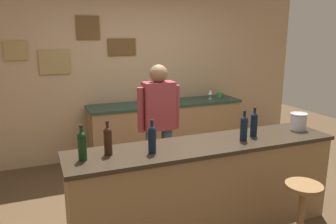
{
  "coord_description": "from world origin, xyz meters",
  "views": [
    {
      "loc": [
        -1.49,
        -3.11,
        1.96
      ],
      "look_at": [
        -0.05,
        0.45,
        1.05
      ],
      "focal_mm": 35.52,
      "sensor_mm": 36.0,
      "label": 1
    }
  ],
  "objects_px": {
    "bartender": "(159,123)",
    "coffee_mug": "(220,95)",
    "ice_bucket": "(299,121)",
    "wine_bottle_a": "(82,145)",
    "wine_bottle_c": "(152,138)",
    "wine_glass_b": "(173,96)",
    "bar_stool": "(302,207)",
    "wine_bottle_d": "(244,127)",
    "wine_bottle_e": "(254,123)",
    "wine_glass_a": "(160,95)",
    "wine_glass_c": "(210,92)",
    "wine_bottle_b": "(108,140)"
  },
  "relations": [
    {
      "from": "wine_glass_b",
      "to": "wine_glass_c",
      "type": "bearing_deg",
      "value": 4.44
    },
    {
      "from": "wine_bottle_a",
      "to": "wine_bottle_e",
      "type": "height_order",
      "value": "same"
    },
    {
      "from": "wine_bottle_a",
      "to": "wine_glass_a",
      "type": "xyz_separation_m",
      "value": [
        1.49,
        2.1,
        -0.05
      ]
    },
    {
      "from": "ice_bucket",
      "to": "wine_glass_a",
      "type": "height_order",
      "value": "ice_bucket"
    },
    {
      "from": "bar_stool",
      "to": "wine_bottle_b",
      "type": "relative_size",
      "value": 2.22
    },
    {
      "from": "wine_bottle_a",
      "to": "wine_bottle_d",
      "type": "height_order",
      "value": "same"
    },
    {
      "from": "wine_bottle_d",
      "to": "ice_bucket",
      "type": "xyz_separation_m",
      "value": [
        0.79,
        0.1,
        -0.04
      ]
    },
    {
      "from": "bartender",
      "to": "wine_bottle_c",
      "type": "distance_m",
      "value": 0.97
    },
    {
      "from": "wine_bottle_a",
      "to": "wine_bottle_e",
      "type": "bearing_deg",
      "value": 0.58
    },
    {
      "from": "wine_bottle_e",
      "to": "coffee_mug",
      "type": "height_order",
      "value": "wine_bottle_e"
    },
    {
      "from": "bartender",
      "to": "wine_glass_b",
      "type": "height_order",
      "value": "bartender"
    },
    {
      "from": "wine_bottle_b",
      "to": "ice_bucket",
      "type": "distance_m",
      "value": 2.12
    },
    {
      "from": "wine_bottle_e",
      "to": "wine_glass_b",
      "type": "bearing_deg",
      "value": 92.1
    },
    {
      "from": "wine_bottle_c",
      "to": "wine_glass_b",
      "type": "bearing_deg",
      "value": 62.44
    },
    {
      "from": "ice_bucket",
      "to": "coffee_mug",
      "type": "relative_size",
      "value": 1.5
    },
    {
      "from": "wine_bottle_b",
      "to": "bartender",
      "type": "bearing_deg",
      "value": 45.38
    },
    {
      "from": "bartender",
      "to": "wine_bottle_a",
      "type": "bearing_deg",
      "value": -140.28
    },
    {
      "from": "wine_bottle_a",
      "to": "ice_bucket",
      "type": "bearing_deg",
      "value": 0.83
    },
    {
      "from": "wine_bottle_e",
      "to": "coffee_mug",
      "type": "distance_m",
      "value": 2.22
    },
    {
      "from": "wine_glass_a",
      "to": "wine_glass_c",
      "type": "bearing_deg",
      "value": -3.93
    },
    {
      "from": "wine_bottle_a",
      "to": "wine_bottle_c",
      "type": "xyz_separation_m",
      "value": [
        0.6,
        -0.06,
        0.0
      ]
    },
    {
      "from": "wine_bottle_c",
      "to": "wine_glass_c",
      "type": "relative_size",
      "value": 1.97
    },
    {
      "from": "ice_bucket",
      "to": "bartender",
      "type": "bearing_deg",
      "value": 149.67
    },
    {
      "from": "bar_stool",
      "to": "wine_bottle_d",
      "type": "bearing_deg",
      "value": 109.78
    },
    {
      "from": "wine_bottle_d",
      "to": "coffee_mug",
      "type": "height_order",
      "value": "wine_bottle_d"
    },
    {
      "from": "bar_stool",
      "to": "wine_bottle_c",
      "type": "distance_m",
      "value": 1.46
    },
    {
      "from": "ice_bucket",
      "to": "wine_glass_a",
      "type": "relative_size",
      "value": 1.21
    },
    {
      "from": "bar_stool",
      "to": "wine_bottle_e",
      "type": "bearing_deg",
      "value": 93.37
    },
    {
      "from": "wine_glass_c",
      "to": "wine_bottle_a",
      "type": "bearing_deg",
      "value": -139.05
    },
    {
      "from": "bar_stool",
      "to": "wine_bottle_e",
      "type": "height_order",
      "value": "wine_bottle_e"
    },
    {
      "from": "wine_bottle_a",
      "to": "wine_glass_b",
      "type": "bearing_deg",
      "value": 50.02
    },
    {
      "from": "wine_glass_a",
      "to": "wine_glass_b",
      "type": "relative_size",
      "value": 1.0
    },
    {
      "from": "wine_bottle_d",
      "to": "wine_glass_c",
      "type": "relative_size",
      "value": 1.97
    },
    {
      "from": "bar_stool",
      "to": "wine_glass_c",
      "type": "distance_m",
      "value": 2.84
    },
    {
      "from": "wine_glass_b",
      "to": "coffee_mug",
      "type": "bearing_deg",
      "value": 5.95
    },
    {
      "from": "bar_stool",
      "to": "coffee_mug",
      "type": "relative_size",
      "value": 5.44
    },
    {
      "from": "ice_bucket",
      "to": "wine_glass_b",
      "type": "relative_size",
      "value": 1.21
    },
    {
      "from": "bartender",
      "to": "coffee_mug",
      "type": "relative_size",
      "value": 12.96
    },
    {
      "from": "wine_bottle_c",
      "to": "bartender",
      "type": "bearing_deg",
      "value": 65.95
    },
    {
      "from": "coffee_mug",
      "to": "bartender",
      "type": "bearing_deg",
      "value": -141.21
    },
    {
      "from": "bar_stool",
      "to": "ice_bucket",
      "type": "relative_size",
      "value": 3.62
    },
    {
      "from": "bar_stool",
      "to": "wine_glass_c",
      "type": "xyz_separation_m",
      "value": [
        0.57,
        2.72,
        0.55
      ]
    },
    {
      "from": "wine_bottle_e",
      "to": "bartender",
      "type": "bearing_deg",
      "value": 132.75
    },
    {
      "from": "bar_stool",
      "to": "wine_bottle_a",
      "type": "distance_m",
      "value": 2.0
    },
    {
      "from": "wine_bottle_a",
      "to": "wine_bottle_c",
      "type": "bearing_deg",
      "value": -5.43
    },
    {
      "from": "wine_bottle_c",
      "to": "wine_glass_a",
      "type": "height_order",
      "value": "wine_bottle_c"
    },
    {
      "from": "wine_bottle_b",
      "to": "wine_bottle_d",
      "type": "bearing_deg",
      "value": -4.95
    },
    {
      "from": "bar_stool",
      "to": "wine_bottle_c",
      "type": "relative_size",
      "value": 2.22
    },
    {
      "from": "wine_bottle_b",
      "to": "ice_bucket",
      "type": "relative_size",
      "value": 1.63
    },
    {
      "from": "bartender",
      "to": "wine_glass_a",
      "type": "relative_size",
      "value": 10.45
    }
  ]
}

